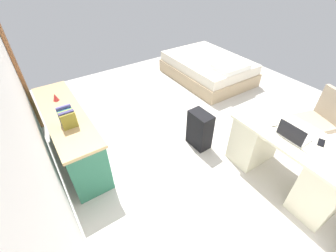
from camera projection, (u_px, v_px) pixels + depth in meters
The scene contains 13 objects.
ground_plane at pixel (198, 125), 3.97m from camera, with size 5.89×5.89×0.00m, color beige.
wall_back at pixel (19, 104), 2.15m from camera, with size 4.89×0.10×2.57m, color white.
door_wooden at pixel (15, 62), 3.58m from camera, with size 0.88×0.05×2.04m, color brown.
desk at pixel (287, 158), 2.82m from camera, with size 1.45×0.69×0.75m.
office_chair at pixel (316, 125), 3.31m from camera, with size 0.58×0.58×0.94m.
credenza at pixel (71, 135), 3.19m from camera, with size 1.80×0.48×0.75m.
bed at pixel (208, 68), 5.20m from camera, with size 1.91×1.42×0.58m.
suitcase_black at pixel (200, 130), 3.42m from camera, with size 0.36×0.22×0.58m, color black.
laptop at pixel (293, 135), 2.55m from camera, with size 0.31×0.23×0.21m.
computer_mouse at pixel (274, 124), 2.76m from camera, with size 0.06×0.10×0.03m, color white.
cell_phone_near_laptop at pixel (321, 143), 2.51m from camera, with size 0.07×0.14×0.01m, color black.
book_row at pixel (67, 118), 2.70m from camera, with size 0.19×0.17×0.22m.
figurine_small at pixel (55, 97), 3.16m from camera, with size 0.08×0.08×0.11m, color red.
Camera 1 is at (-2.29, 2.17, 2.47)m, focal length 24.49 mm.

